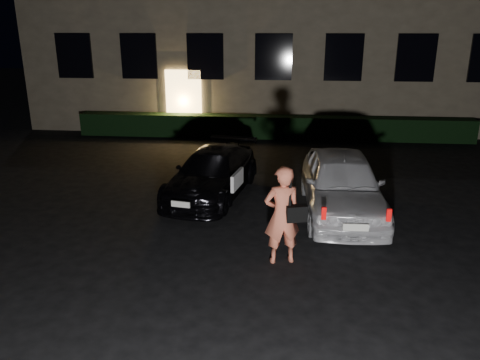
# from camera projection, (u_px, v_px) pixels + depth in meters

# --- Properties ---
(ground) EXTENTS (80.00, 80.00, 0.00)m
(ground) POSITION_uv_depth(u_px,v_px,m) (250.00, 272.00, 8.16)
(ground) COLOR black
(ground) RESTS_ON ground
(hedge) EXTENTS (15.00, 0.70, 0.85)m
(hedge) POSITION_uv_depth(u_px,v_px,m) (272.00, 127.00, 17.96)
(hedge) COLOR black
(hedge) RESTS_ON ground
(sedan) EXTENTS (2.29, 4.18, 1.15)m
(sedan) POSITION_uv_depth(u_px,v_px,m) (212.00, 173.00, 11.75)
(sedan) COLOR black
(sedan) RESTS_ON ground
(hatch) EXTENTS (1.79, 4.23, 1.43)m
(hatch) POSITION_uv_depth(u_px,v_px,m) (342.00, 183.00, 10.56)
(hatch) COLOR silver
(hatch) RESTS_ON ground
(man) EXTENTS (0.83, 0.60, 1.82)m
(man) POSITION_uv_depth(u_px,v_px,m) (283.00, 215.00, 8.27)
(man) COLOR #D5674B
(man) RESTS_ON ground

